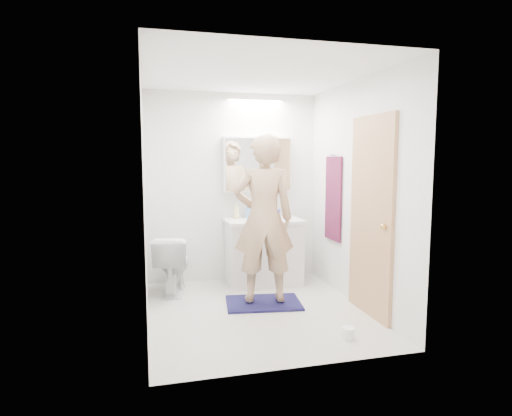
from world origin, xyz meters
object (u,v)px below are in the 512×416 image
object	(u,v)px
soap_bottle_b	(249,210)
toilet_paper_roll	(348,333)
vanity_cabinet	(263,253)
toothbrush_cup	(276,213)
soap_bottle_a	(236,210)
toilet	(173,264)
medicine_cabinet	(257,164)
person	(264,219)

from	to	relation	value
soap_bottle_b	toilet_paper_roll	xyz separation A→B (m)	(0.42, -2.01, -0.87)
vanity_cabinet	toothbrush_cup	bearing A→B (deg)	36.38
soap_bottle_a	soap_bottle_b	distance (m)	0.17
toilet	soap_bottle_b	bearing A→B (deg)	-152.01
vanity_cabinet	toilet_paper_roll	world-z (taller)	vanity_cabinet
vanity_cabinet	toilet_paper_roll	xyz separation A→B (m)	(0.27, -1.83, -0.34)
toilet	toilet_paper_roll	bearing A→B (deg)	140.99
vanity_cabinet	soap_bottle_b	distance (m)	0.57
medicine_cabinet	toilet	xyz separation A→B (m)	(-1.11, -0.33, -1.15)
toothbrush_cup	person	bearing A→B (deg)	-114.70
toilet	soap_bottle_b	xyz separation A→B (m)	(0.99, 0.30, 0.57)
vanity_cabinet	soap_bottle_b	world-z (taller)	soap_bottle_b
vanity_cabinet	toilet	bearing A→B (deg)	-174.23
toilet_paper_roll	vanity_cabinet	bearing A→B (deg)	98.56
medicine_cabinet	soap_bottle_a	distance (m)	0.65
vanity_cabinet	person	world-z (taller)	person
soap_bottle_b	toilet_paper_roll	world-z (taller)	soap_bottle_b
person	toothbrush_cup	bearing A→B (deg)	-107.01
vanity_cabinet	toothbrush_cup	world-z (taller)	toothbrush_cup
vanity_cabinet	person	size ratio (longest dim) A/B	0.50
medicine_cabinet	toothbrush_cup	distance (m)	0.68
vanity_cabinet	person	xyz separation A→B (m)	(-0.21, -0.77, 0.55)
toilet	soap_bottle_a	size ratio (longest dim) A/B	3.34
vanity_cabinet	medicine_cabinet	size ratio (longest dim) A/B	1.02
medicine_cabinet	toilet	world-z (taller)	medicine_cabinet
toilet	toilet_paper_roll	xyz separation A→B (m)	(1.41, -1.71, -0.30)
person	soap_bottle_a	xyz separation A→B (m)	(-0.11, 0.92, -0.02)
soap_bottle_a	toothbrush_cup	distance (m)	0.54
toilet	vanity_cabinet	bearing A→B (deg)	-162.78
soap_bottle_b	toilet_paper_roll	size ratio (longest dim) A/B	1.73
soap_bottle_a	medicine_cabinet	bearing A→B (deg)	11.85
toothbrush_cup	toilet	bearing A→B (deg)	-168.52
medicine_cabinet	soap_bottle_a	size ratio (longest dim) A/B	4.26
vanity_cabinet	soap_bottle_a	world-z (taller)	soap_bottle_a
medicine_cabinet	toilet	size ratio (longest dim) A/B	1.27
medicine_cabinet	person	xyz separation A→B (m)	(-0.18, -0.98, -0.56)
soap_bottle_a	toilet_paper_roll	distance (m)	2.24
medicine_cabinet	vanity_cabinet	bearing A→B (deg)	-82.04
vanity_cabinet	toothbrush_cup	size ratio (longest dim) A/B	8.36
soap_bottle_a	toothbrush_cup	xyz separation A→B (m)	(0.53, 0.01, -0.05)
soap_bottle_a	toothbrush_cup	size ratio (longest dim) A/B	1.92
soap_bottle_a	toilet_paper_roll	bearing A→B (deg)	-73.37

